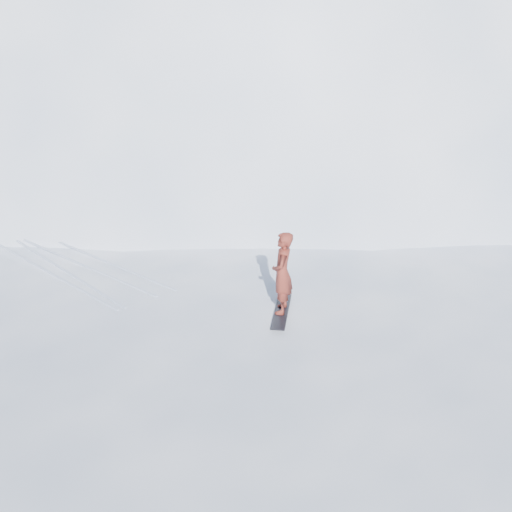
# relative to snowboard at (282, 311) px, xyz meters

# --- Properties ---
(ground) EXTENTS (400.00, 400.00, 0.00)m
(ground) POSITION_rel_snowboard_xyz_m (-2.30, -0.58, -2.41)
(ground) COLOR white
(ground) RESTS_ON ground
(near_ridge) EXTENTS (36.00, 28.00, 4.80)m
(near_ridge) POSITION_rel_snowboard_xyz_m (-1.30, 2.42, -2.41)
(near_ridge) COLOR white
(near_ridge) RESTS_ON ground
(summit_peak) EXTENTS (60.00, 56.00, 56.00)m
(summit_peak) POSITION_rel_snowboard_xyz_m (19.70, 25.42, -2.41)
(summit_peak) COLOR white
(summit_peak) RESTS_ON ground
(peak_shoulder) EXTENTS (28.00, 24.00, 18.00)m
(peak_shoulder) POSITION_rel_snowboard_xyz_m (7.70, 19.42, -2.41)
(peak_shoulder) COLOR white
(peak_shoulder) RESTS_ON ground
(wind_bumps) EXTENTS (16.00, 14.40, 1.00)m
(wind_bumps) POSITION_rel_snowboard_xyz_m (-2.85, 1.54, -2.41)
(wind_bumps) COLOR white
(wind_bumps) RESTS_ON ground
(snowboard) EXTENTS (1.46, 1.43, 0.03)m
(snowboard) POSITION_rel_snowboard_xyz_m (0.00, 0.00, 0.00)
(snowboard) COLOR black
(snowboard) RESTS_ON near_ridge
(snowboarder) EXTENTS (0.86, 0.85, 2.00)m
(snowboarder) POSITION_rel_snowboard_xyz_m (0.00, 0.00, 1.01)
(snowboarder) COLOR maroon
(snowboarder) RESTS_ON snowboard
(board_tracks) EXTENTS (2.80, 5.96, 0.04)m
(board_tracks) POSITION_rel_snowboard_xyz_m (-2.95, 5.38, 0.01)
(board_tracks) COLOR silver
(board_tracks) RESTS_ON ground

